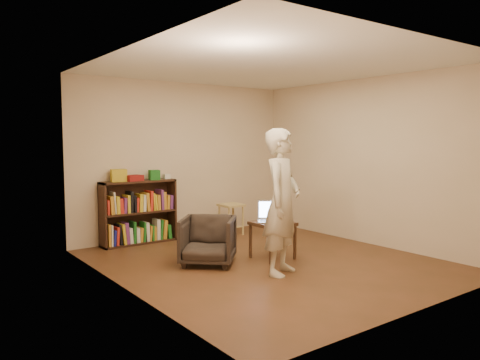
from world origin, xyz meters
TOP-DOWN VIEW (x-y plane):
  - floor at (0.00, 0.00)m, footprint 4.50×4.50m
  - ceiling at (0.00, 0.00)m, footprint 4.50×4.50m
  - wall_back at (0.00, 2.25)m, footprint 4.00×0.00m
  - wall_left at (-2.00, 0.00)m, footprint 0.00×4.50m
  - wall_right at (2.00, 0.00)m, footprint 0.00×4.50m
  - bookshelf at (-0.92, 2.09)m, footprint 1.20×0.30m
  - box_yellow at (-1.23, 2.11)m, footprint 0.26×0.21m
  - red_cloth at (-1.01, 2.06)m, footprint 0.31×0.25m
  - box_green at (-0.65, 2.06)m, footprint 0.19×0.19m
  - box_white at (-0.41, 2.11)m, footprint 0.10×0.10m
  - stool at (0.65, 1.76)m, footprint 0.37×0.37m
  - armchair at (-0.71, 0.38)m, footprint 0.97×0.97m
  - side_table at (0.16, 0.09)m, footprint 0.50×0.50m
  - laptop at (0.17, 0.14)m, footprint 0.48×0.47m
  - person at (-0.22, -0.52)m, footprint 0.77×0.68m

SIDE VIEW (x-z plane):
  - floor at x=0.00m, z-range 0.00..0.00m
  - armchair at x=-0.71m, z-range 0.00..0.63m
  - side_table at x=0.16m, z-range 0.17..0.68m
  - stool at x=0.65m, z-range 0.16..0.70m
  - bookshelf at x=-0.92m, z-range -0.06..0.94m
  - laptop at x=0.17m, z-range 0.43..0.72m
  - person at x=-0.22m, z-range 0.00..1.78m
  - box_white at x=-0.41m, z-range 1.00..1.08m
  - red_cloth at x=-1.01m, z-range 1.00..1.09m
  - box_green at x=-0.65m, z-range 1.00..1.16m
  - box_yellow at x=-1.23m, z-range 1.00..1.19m
  - wall_back at x=0.00m, z-range -0.70..3.30m
  - wall_left at x=-2.00m, z-range -0.95..3.55m
  - wall_right at x=2.00m, z-range -0.95..3.55m
  - ceiling at x=0.00m, z-range 2.60..2.60m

